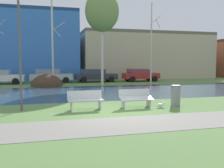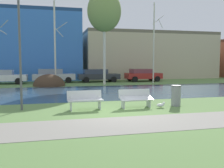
# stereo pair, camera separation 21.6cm
# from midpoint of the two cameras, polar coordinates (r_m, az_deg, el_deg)

# --- Properties ---
(ground_plane) EXTENTS (120.00, 120.00, 0.00)m
(ground_plane) POSITION_cam_midpoint_polar(r_m,az_deg,el_deg) (20.32, -5.74, -1.12)
(ground_plane) COLOR #5B7F42
(paved_path_strip) EXTENTS (60.00, 2.36, 0.01)m
(paved_path_strip) POSITION_cam_midpoint_polar(r_m,az_deg,el_deg) (8.77, 5.13, -9.20)
(paved_path_strip) COLOR gray
(paved_path_strip) RESTS_ON ground
(river_band) EXTENTS (80.00, 8.97, 0.01)m
(river_band) POSITION_cam_midpoint_polar(r_m,az_deg,el_deg) (18.11, -4.77, -1.85)
(river_band) COLOR #2D475B
(river_band) RESTS_ON ground
(soil_mound) EXTENTS (2.90, 2.91, 2.17)m
(soil_mound) POSITION_cam_midpoint_polar(r_m,az_deg,el_deg) (23.51, -14.05, -0.42)
(soil_mound) COLOR #423021
(soil_mound) RESTS_ON ground
(bench_left) EXTENTS (1.62, 0.64, 0.87)m
(bench_left) POSITION_cam_midpoint_polar(r_m,az_deg,el_deg) (11.30, -5.69, -3.59)
(bench_left) COLOR silver
(bench_left) RESTS_ON ground
(bench_right) EXTENTS (1.62, 0.63, 0.87)m
(bench_right) POSITION_cam_midpoint_polar(r_m,az_deg,el_deg) (11.87, 6.02, -3.18)
(bench_right) COLOR silver
(bench_right) RESTS_ON ground
(trash_bin) EXTENTS (0.49, 0.49, 1.03)m
(trash_bin) POSITION_cam_midpoint_polar(r_m,az_deg,el_deg) (12.68, 15.04, -2.53)
(trash_bin) COLOR gray
(trash_bin) RESTS_ON ground
(seagull) EXTENTS (0.47, 0.18, 0.27)m
(seagull) POSITION_cam_midpoint_polar(r_m,az_deg,el_deg) (12.04, 11.71, -4.78)
(seagull) COLOR white
(seagull) RESTS_ON ground
(streetlamp) EXTENTS (0.32, 0.32, 5.36)m
(streetlamp) POSITION_cam_midpoint_polar(r_m,az_deg,el_deg) (11.83, -20.13, 11.62)
(streetlamp) COLOR #4C4C51
(streetlamp) RESTS_ON ground
(birch_left) EXTENTS (1.30, 2.02, 8.55)m
(birch_left) POSITION_cam_midpoint_polar(r_m,az_deg,el_deg) (24.80, -12.76, 9.88)
(birch_left) COLOR beige
(birch_left) RESTS_ON ground
(birch_center_left) EXTENTS (3.24, 3.24, 9.02)m
(birch_center_left) POSITION_cam_midpoint_polar(r_m,az_deg,el_deg) (24.50, -1.54, 16.39)
(birch_center_left) COLOR beige
(birch_center_left) RESTS_ON ground
(birch_center) EXTENTS (1.12, 1.99, 8.39)m
(birch_center) POSITION_cam_midpoint_polar(r_m,az_deg,el_deg) (26.76, 9.91, 9.49)
(birch_center) COLOR beige
(birch_center) RESTS_ON ground
(parked_van_nearest_white) EXTENTS (4.57, 1.98, 1.43)m
(parked_van_nearest_white) POSITION_cam_midpoint_polar(r_m,az_deg,el_deg) (27.00, -23.80, 1.61)
(parked_van_nearest_white) COLOR silver
(parked_van_nearest_white) RESTS_ON ground
(parked_sedan_second_silver) EXTENTS (4.39, 2.00, 1.47)m
(parked_sedan_second_silver) POSITION_cam_midpoint_polar(r_m,az_deg,el_deg) (27.05, -13.23, 1.94)
(parked_sedan_second_silver) COLOR #B2B5BC
(parked_sedan_second_silver) RESTS_ON ground
(parked_hatch_third_dark) EXTENTS (4.57, 2.13, 1.42)m
(parked_hatch_third_dark) POSITION_cam_midpoint_polar(r_m,az_deg,el_deg) (27.51, -3.11, 2.06)
(parked_hatch_third_dark) COLOR #282B30
(parked_hatch_third_dark) RESTS_ON ground
(parked_wagon_fourth_red) EXTENTS (4.02, 2.08, 1.43)m
(parked_wagon_fourth_red) POSITION_cam_midpoint_polar(r_m,az_deg,el_deg) (28.47, 7.30, 2.14)
(parked_wagon_fourth_red) COLOR maroon
(parked_wagon_fourth_red) RESTS_ON ground
(building_blue_store) EXTENTS (17.96, 6.58, 8.51)m
(building_blue_store) POSITION_cam_midpoint_polar(r_m,az_deg,el_deg) (33.24, -23.03, 8.21)
(building_blue_store) COLOR #3870C6
(building_blue_store) RESTS_ON ground
(building_beige_block) EXTENTS (18.00, 7.41, 6.27)m
(building_beige_block) POSITION_cam_midpoint_polar(r_m,az_deg,el_deg) (35.57, 8.42, 6.51)
(building_beige_block) COLOR #BCAD8E
(building_beige_block) RESTS_ON ground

